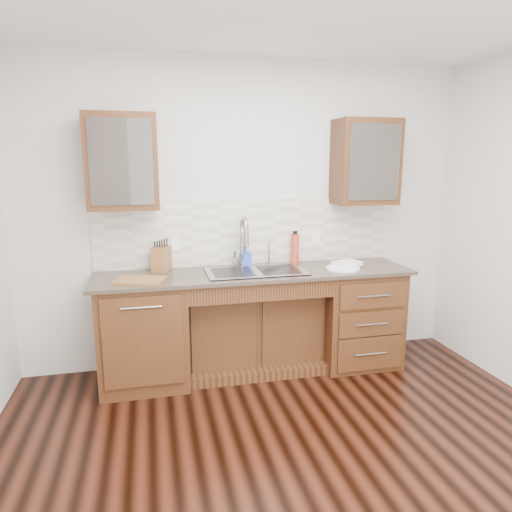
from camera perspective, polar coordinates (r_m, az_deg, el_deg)
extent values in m
cube|color=black|center=(3.06, 6.69, -26.24)|extent=(4.00, 3.50, 0.10)
cube|color=silver|center=(4.18, -1.26, 5.11)|extent=(4.00, 0.10, 2.70)
cube|color=#593014|center=(3.95, -13.86, -9.22)|extent=(0.70, 0.62, 0.88)
cube|color=#593014|center=(4.15, -0.41, -9.14)|extent=(1.20, 0.44, 0.70)
cube|color=#593014|center=(4.34, 12.27, -7.23)|extent=(0.70, 0.62, 0.88)
cube|color=#84705B|center=(3.90, -0.08, -2.16)|extent=(2.70, 0.65, 0.03)
cube|color=beige|center=(4.14, -1.07, 3.02)|extent=(2.70, 0.02, 0.59)
cube|color=#9E9EA5|center=(3.90, -0.03, -3.21)|extent=(0.84, 0.46, 0.19)
cylinder|color=#999993|center=(4.04, -1.74, 1.45)|extent=(0.04, 0.04, 0.40)
cylinder|color=#999993|center=(4.12, 1.64, 0.52)|extent=(0.02, 0.02, 0.24)
cube|color=#593014|center=(3.85, -16.37, 11.19)|extent=(0.55, 0.34, 0.75)
cube|color=#593014|center=(4.29, 13.50, 11.33)|extent=(0.55, 0.34, 0.75)
cube|color=white|center=(4.05, -10.05, 1.45)|extent=(0.08, 0.01, 0.12)
cube|color=white|center=(4.32, 7.44, 2.15)|extent=(0.08, 0.01, 0.12)
imported|color=blue|center=(4.07, -1.34, -0.07)|extent=(0.10, 0.10, 0.18)
cylinder|color=#BA3420|center=(4.20, 4.88, 0.91)|extent=(0.08, 0.08, 0.27)
cylinder|color=white|center=(4.04, 10.81, -1.52)|extent=(0.31, 0.31, 0.02)
cube|color=white|center=(4.13, 11.30, -0.91)|extent=(0.27, 0.23, 0.04)
cube|color=olive|center=(4.00, -11.75, -0.29)|extent=(0.18, 0.22, 0.21)
cube|color=#9B6740|center=(3.69, -14.33, -2.93)|extent=(0.44, 0.37, 0.02)
imported|color=white|center=(3.85, -18.42, 10.24)|extent=(0.15, 0.15, 0.09)
imported|color=white|center=(3.84, -14.33, 10.47)|extent=(0.10, 0.10, 0.09)
imported|color=white|center=(4.23, 11.87, 10.77)|extent=(0.14, 0.14, 0.11)
imported|color=silver|center=(4.31, 14.16, 10.56)|extent=(0.10, 0.10, 0.09)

